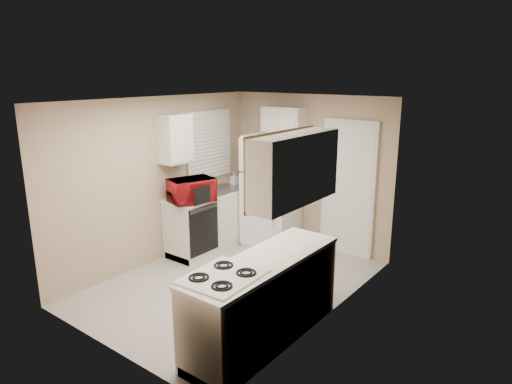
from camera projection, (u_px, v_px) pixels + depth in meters
The scene contains 19 objects.
floor at pixel (233, 283), 6.09m from camera, with size 3.80×3.80×0.00m, color beige.
ceiling at pixel (231, 100), 5.47m from camera, with size 3.80×3.80×0.00m, color white.
wall_left at pixel (158, 181), 6.60m from camera, with size 3.80×3.80×0.00m, color tan.
wall_right at pixel (330, 217), 4.96m from camera, with size 3.80×3.80×0.00m, color tan.
wall_back at pixel (309, 171), 7.24m from camera, with size 2.80×2.80×0.00m, color tan.
wall_front at pixel (102, 238), 4.32m from camera, with size 2.80×2.80×0.00m, color tan.
left_counter at pixel (217, 218), 7.31m from camera, with size 0.60×1.80×0.90m, color silver.
dishwasher at pixel (204, 230), 6.67m from camera, with size 0.03×0.58×0.72m, color black.
sink at pixel (222, 192), 7.32m from camera, with size 0.54×0.74×0.16m, color gray.
microwave at pixel (192, 192), 6.58m from camera, with size 0.34×0.62×0.41m, color maroon.
soap_bottle at pixel (234, 179), 7.59m from camera, with size 0.10×0.10×0.22m, color white.
window_blinds at pixel (209, 145), 7.28m from camera, with size 0.10×0.98×1.08m, color silver.
upper_cabinet_left at pixel (175, 139), 6.53m from camera, with size 0.30×0.45×0.70m, color silver.
refrigerator at pixel (272, 191), 7.26m from camera, with size 0.74×0.72×1.79m, color white.
cabinet_over_fridge at pixel (284, 120), 7.15m from camera, with size 0.70×0.30×0.40m, color silver.
interior_door at pixel (348, 189), 6.84m from camera, with size 0.86×0.06×2.08m, color white.
right_counter at pixel (264, 299), 4.71m from camera, with size 0.60×2.00×0.90m, color silver.
stove at pixel (224, 321), 4.31m from camera, with size 0.59×0.73×0.89m, color white.
upper_cabinet_right at pixel (295, 169), 4.51m from camera, with size 0.30×1.20×0.70m, color silver.
Camera 1 is at (3.63, -4.24, 2.73)m, focal length 32.00 mm.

